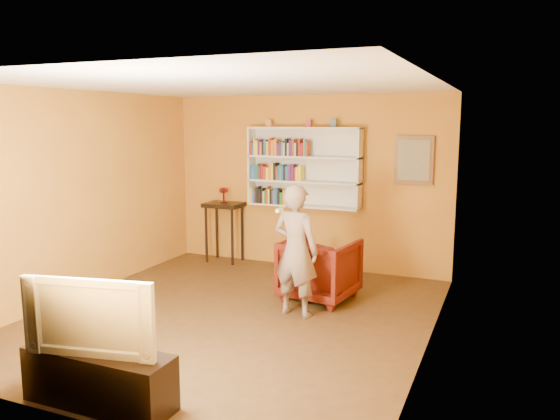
% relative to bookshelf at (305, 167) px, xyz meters
% --- Properties ---
extents(room_shell, '(5.30, 5.80, 2.88)m').
position_rel_bookshelf_xyz_m(room_shell, '(0.00, -2.41, -0.58)').
color(room_shell, '#402B14').
rests_on(room_shell, ground).
extents(bookshelf, '(1.80, 0.29, 1.23)m').
position_rel_bookshelf_xyz_m(bookshelf, '(0.00, 0.00, 0.00)').
color(bookshelf, silver).
rests_on(bookshelf, room_shell).
extents(books_row_lower, '(0.63, 0.19, 0.27)m').
position_rel_bookshelf_xyz_m(books_row_lower, '(-0.54, -0.11, -0.46)').
color(books_row_lower, yellow).
rests_on(books_row_lower, bookshelf).
extents(books_row_middle, '(0.86, 0.19, 0.26)m').
position_rel_bookshelf_xyz_m(books_row_middle, '(-0.42, -0.11, -0.08)').
color(books_row_middle, '#224E9E').
rests_on(books_row_middle, bookshelf).
extents(books_row_upper, '(0.96, 0.19, 0.27)m').
position_rel_bookshelf_xyz_m(books_row_upper, '(-0.38, -0.11, 0.30)').
color(books_row_upper, maroon).
rests_on(books_row_upper, bookshelf).
extents(ornament_left, '(0.08, 0.08, 0.11)m').
position_rel_bookshelf_xyz_m(ornament_left, '(-0.58, -0.06, 0.68)').
color(ornament_left, '#CB853A').
rests_on(ornament_left, bookshelf).
extents(ornament_centre, '(0.08, 0.08, 0.11)m').
position_rel_bookshelf_xyz_m(ornament_centre, '(0.08, -0.06, 0.67)').
color(ornament_centre, '#A2363F').
rests_on(ornament_centre, bookshelf).
extents(ornament_right, '(0.09, 0.09, 0.12)m').
position_rel_bookshelf_xyz_m(ornament_right, '(0.48, -0.06, 0.68)').
color(ornament_right, '#41586D').
rests_on(ornament_right, bookshelf).
extents(framed_painting, '(0.55, 0.05, 0.70)m').
position_rel_bookshelf_xyz_m(framed_painting, '(1.65, 0.05, 0.16)').
color(framed_painting, brown).
rests_on(framed_painting, room_shell).
extents(console_table, '(0.60, 0.46, 0.98)m').
position_rel_bookshelf_xyz_m(console_table, '(-1.35, -0.16, -0.78)').
color(console_table, black).
rests_on(console_table, ground).
extents(ruby_lustre, '(0.15, 0.16, 0.25)m').
position_rel_bookshelf_xyz_m(ruby_lustre, '(-1.35, -0.16, -0.43)').
color(ruby_lustre, maroon).
rests_on(ruby_lustre, console_table).
extents(armchair, '(0.98, 1.00, 0.81)m').
position_rel_bookshelf_xyz_m(armchair, '(0.73, -1.39, -1.19)').
color(armchair, '#410804').
rests_on(armchair, ground).
extents(person, '(0.63, 0.46, 1.58)m').
position_rel_bookshelf_xyz_m(person, '(0.66, -2.08, -0.80)').
color(person, '#766157').
rests_on(person, ground).
extents(game_remote, '(0.04, 0.15, 0.04)m').
position_rel_bookshelf_xyz_m(game_remote, '(0.56, -2.32, -0.29)').
color(game_remote, white).
rests_on(game_remote, person).
extents(tv_cabinet, '(1.30, 0.39, 0.46)m').
position_rel_bookshelf_xyz_m(tv_cabinet, '(-0.05, -4.66, -1.36)').
color(tv_cabinet, black).
rests_on(tv_cabinet, ground).
extents(television, '(1.11, 0.36, 0.64)m').
position_rel_bookshelf_xyz_m(television, '(-0.05, -4.66, -0.81)').
color(television, black).
rests_on(television, tv_cabinet).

